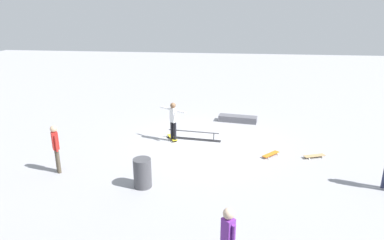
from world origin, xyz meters
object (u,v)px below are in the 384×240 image
(skate_ledge, at_px, (238,119))
(bystander_red_shirt, at_px, (56,146))
(skater_main, at_px, (173,119))
(skateboard_main, at_px, (172,138))
(loose_skateboard_natural, at_px, (314,156))
(bystander_purple_shirt, at_px, (228,240))
(grind_rail, at_px, (194,136))
(loose_skateboard_orange, at_px, (271,154))
(trash_bin, at_px, (142,173))

(skate_ledge, bearing_deg, bystander_red_shirt, 46.07)
(skater_main, bearing_deg, skateboard_main, -34.24)
(skate_ledge, relative_size, loose_skateboard_natural, 2.20)
(skate_ledge, relative_size, bystander_purple_shirt, 1.12)
(grind_rail, height_order, loose_skateboard_orange, grind_rail)
(bystander_red_shirt, height_order, bystander_purple_shirt, bystander_red_shirt)
(grind_rail, distance_m, skateboard_main, 0.88)
(grind_rail, relative_size, skater_main, 1.41)
(skater_main, distance_m, trash_bin, 3.83)
(skater_main, bearing_deg, grind_rail, -127.91)
(grind_rail, relative_size, skate_ledge, 1.27)
(grind_rail, distance_m, bystander_purple_shirt, 7.66)
(skater_main, height_order, skateboard_main, skater_main)
(skate_ledge, bearing_deg, skateboard_main, 44.96)
(skate_ledge, distance_m, bystander_purple_shirt, 10.04)
(loose_skateboard_natural, bearing_deg, trash_bin, 5.51)
(grind_rail, relative_size, loose_skateboard_orange, 3.15)
(skater_main, distance_m, skateboard_main, 0.89)
(bystander_red_shirt, xyz_separation_m, loose_skateboard_natural, (-8.60, -2.26, -0.84))
(skater_main, distance_m, loose_skateboard_natural, 5.51)
(skate_ledge, height_order, bystander_red_shirt, bystander_red_shirt)
(loose_skateboard_orange, bearing_deg, skate_ledge, 59.76)
(loose_skateboard_orange, bearing_deg, trash_bin, 166.91)
(bystander_purple_shirt, bearing_deg, loose_skateboard_orange, 118.66)
(loose_skateboard_natural, bearing_deg, skate_ledge, -75.48)
(bystander_purple_shirt, bearing_deg, bystander_red_shirt, -173.33)
(trash_bin, bearing_deg, loose_skateboard_orange, -145.48)
(skateboard_main, distance_m, bystander_purple_shirt, 7.79)
(bystander_purple_shirt, bearing_deg, trash_bin, 169.60)
(skate_ledge, xyz_separation_m, loose_skateboard_natural, (-2.76, 3.81, -0.07))
(grind_rail, xyz_separation_m, skater_main, (0.79, 0.30, 0.79))
(skater_main, bearing_deg, bystander_purple_shirt, 139.72)
(trash_bin, bearing_deg, grind_rail, -104.10)
(skateboard_main, relative_size, loose_skateboard_natural, 0.97)
(skate_ledge, xyz_separation_m, skateboard_main, (2.68, 2.67, -0.07))
(skater_main, xyz_separation_m, bystander_purple_shirt, (-2.38, 7.15, -0.03))
(loose_skateboard_natural, bearing_deg, bystander_purple_shirt, 42.98)
(grind_rail, xyz_separation_m, skateboard_main, (0.87, 0.11, -0.08))
(grind_rail, relative_size, skateboard_main, 2.87)
(skate_ledge, bearing_deg, bystander_purple_shirt, 88.77)
(grind_rail, xyz_separation_m, skate_ledge, (-1.81, -2.56, -0.01))
(skate_ledge, relative_size, loose_skateboard_orange, 2.48)
(skateboard_main, distance_m, bystander_red_shirt, 4.71)
(bystander_purple_shirt, bearing_deg, loose_skateboard_natural, 106.09)
(grind_rail, distance_m, trash_bin, 4.22)
(grind_rail, distance_m, bystander_red_shirt, 5.40)
(loose_skateboard_orange, relative_size, trash_bin, 0.80)
(skate_ledge, height_order, bystander_purple_shirt, bystander_purple_shirt)
(skateboard_main, bearing_deg, bystander_red_shirt, -71.97)
(grind_rail, bearing_deg, trash_bin, 81.71)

